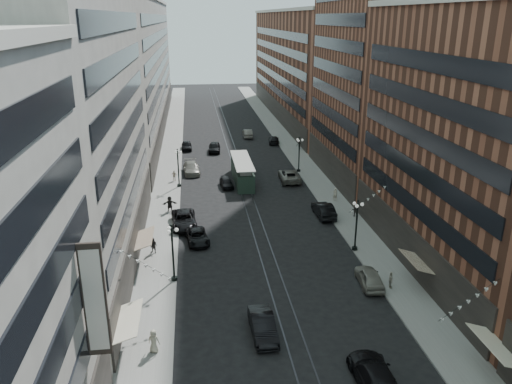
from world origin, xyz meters
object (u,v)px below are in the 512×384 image
car_4 (370,277)px  pedestrian_9 (299,145)px  car_11 (289,175)px  car_extra_0 (288,175)px  pedestrian_2 (154,246)px  pedestrian_5 (170,204)px  streetcar (242,172)px  car_2 (197,237)px  car_10 (324,210)px  car_12 (274,140)px  pedestrian_8 (335,194)px  pedestrian_6 (174,176)px  lamppost_se_mid (299,153)px  lamppost_se_far (356,223)px  lamppost_sw_mid (178,166)px  pedestrian_7 (355,210)px  car_extra_1 (227,183)px  car_8 (191,168)px  pedestrian_4 (391,280)px  car_6 (375,376)px  car_13 (214,147)px  car_9 (186,146)px  car_5 (263,326)px  car_14 (248,133)px  lamppost_sw_far (173,251)px  car_7 (184,220)px  pedestrian_1 (154,341)px

car_4 → pedestrian_9: size_ratio=2.75×
car_11 → car_extra_0: size_ratio=1.32×
pedestrian_2 → pedestrian_5: (1.25, 11.53, 0.16)m
streetcar → car_2: size_ratio=2.44×
car_11 → car_10: bearing=98.6°
car_12 → car_11: bearing=93.7°
car_2 → pedestrian_8: pedestrian_8 is taller
pedestrian_6 → car_2: bearing=119.4°
lamppost_se_mid → car_12: size_ratio=1.17×
car_12 → pedestrian_8: size_ratio=2.74×
lamppost_se_far → streetcar: 26.30m
lamppost_sw_mid → pedestrian_9: size_ratio=3.23×
pedestrian_6 → pedestrian_7: (22.03, -16.77, -0.02)m
lamppost_se_far → car_extra_0: lamppost_se_far is taller
lamppost_sw_mid → car_4: (17.51, -29.94, -2.29)m
lamppost_sw_mid → car_11: (16.12, 0.84, -2.25)m
pedestrian_2 → car_11: (18.33, 21.97, -0.11)m
car_extra_1 → car_2: bearing=-109.4°
pedestrian_6 → car_extra_1: pedestrian_6 is taller
car_8 → lamppost_se_far: bearing=-65.3°
lamppost_sw_mid → pedestrian_4: 36.36m
car_6 → car_13: (-7.39, 61.86, -0.02)m
lamppost_sw_mid → car_11: 16.30m
car_8 → car_9: car_8 is taller
streetcar → pedestrian_8: size_ratio=6.75×
car_6 → car_5: bearing=-44.9°
pedestrian_2 → car_14: size_ratio=0.33×
car_10 → car_13: 34.52m
car_13 → car_8: bearing=-104.5°
lamppost_se_far → car_11: bearing=95.5°
car_11 → pedestrian_7: 15.82m
car_8 → pedestrian_9: 22.91m
lamppost_sw_far → car_4: (17.51, -2.94, -2.29)m
lamppost_se_far → car_7: (-17.60, 8.70, -2.27)m
car_11 → car_13: 20.92m
car_14 → pedestrian_5: 41.78m
car_extra_0 → lamppost_sw_mid: bearing=7.0°
lamppost_sw_far → car_5: bearing=-52.8°
pedestrian_4 → car_6: bearing=166.8°
lamppost_sw_far → lamppost_se_far: size_ratio=1.00×
car_4 → car_9: car_4 is taller
pedestrian_4 → car_11: (-3.01, 31.69, -0.07)m
pedestrian_4 → pedestrian_7: size_ratio=0.99×
lamppost_sw_far → car_5: size_ratio=1.11×
car_5 → car_8: size_ratio=0.86×
lamppost_se_mid → pedestrian_4: (0.73, -35.85, -2.17)m
car_9 → pedestrian_6: size_ratio=2.85×
lamppost_se_mid → pedestrian_7: lamppost_se_mid is taller
streetcar → pedestrian_1: streetcar is taller
car_4 → car_10: size_ratio=0.90×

